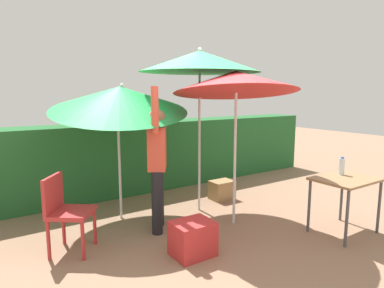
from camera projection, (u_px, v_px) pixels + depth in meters
name	position (u px, v px, depth m)	size (l,w,h in m)	color
ground_plane	(204.00, 226.00, 4.48)	(24.00, 24.00, 0.00)	#937056
hedge_row	(138.00, 156.00, 6.14)	(8.00, 0.70, 1.27)	#23602D
umbrella_rainbow	(200.00, 62.00, 4.78)	(1.78, 1.78, 2.46)	silver
umbrella_orange	(235.00, 82.00, 4.31)	(1.67, 1.66, 2.23)	silver
umbrella_yellow	(120.00, 99.00, 4.54)	(1.94, 1.93, 2.13)	silver
person_vendor	(157.00, 161.00, 4.25)	(0.38, 0.51, 1.88)	black
chair_plastic	(65.00, 209.00, 3.70)	(0.61, 0.61, 0.89)	#B72D2D
cooler_box	(193.00, 239.00, 3.66)	(0.45, 0.36, 0.39)	red
crate_cardboard	(222.00, 190.00, 5.63)	(0.39, 0.29, 0.32)	#9E7A4C
folding_table	(346.00, 185.00, 4.20)	(0.80, 0.60, 0.73)	#4C4C51
bottle_water	(342.00, 166.00, 4.33)	(0.07, 0.07, 0.24)	silver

